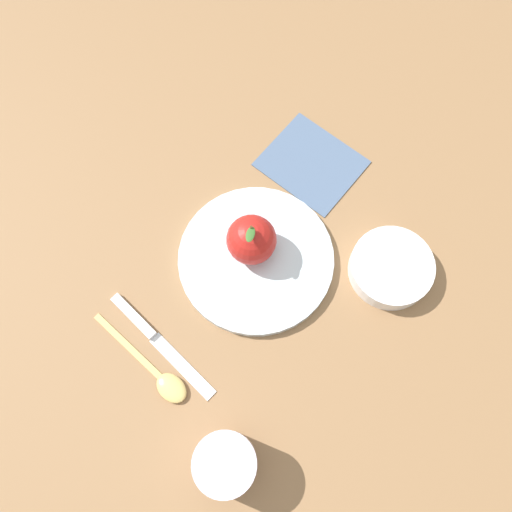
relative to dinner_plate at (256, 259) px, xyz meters
name	(u,v)px	position (x,y,z in m)	size (l,w,h in m)	color
ground_plane	(233,268)	(0.02, -0.03, -0.01)	(2.40, 2.40, 0.00)	olive
dinner_plate	(256,259)	(0.00, 0.00, 0.00)	(0.23, 0.23, 0.01)	silver
apple	(251,240)	(-0.01, -0.01, 0.04)	(0.07, 0.07, 0.09)	#B21E19
side_bowl	(391,267)	(0.00, 0.20, 0.01)	(0.12, 0.12, 0.03)	white
cup	(226,463)	(0.29, -0.01, 0.03)	(0.08, 0.08, 0.08)	silver
knife	(153,336)	(0.13, -0.14, 0.00)	(0.14, 0.17, 0.01)	silver
spoon	(161,378)	(0.19, -0.11, 0.00)	(0.12, 0.16, 0.01)	#D8B766
linen_napkin	(311,163)	(-0.17, 0.07, -0.01)	(0.13, 0.15, 0.00)	slate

